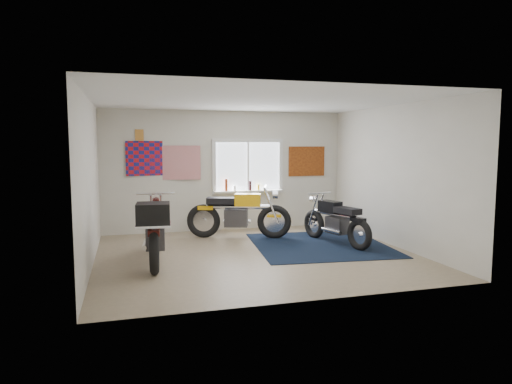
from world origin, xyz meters
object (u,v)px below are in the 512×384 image
object	(u,v)px
yellow_triumph	(238,215)
maroon_tourer	(155,230)
black_chrome_bike	(336,222)
navy_rug	(320,245)

from	to	relation	value
yellow_triumph	maroon_tourer	xyz separation A→B (m)	(-1.80, -1.71, 0.09)
black_chrome_bike	navy_rug	bearing A→B (deg)	79.81
yellow_triumph	navy_rug	bearing A→B (deg)	-20.00
yellow_triumph	black_chrome_bike	size ratio (longest dim) A/B	1.13
black_chrome_bike	maroon_tourer	xyz separation A→B (m)	(-3.51, -0.63, 0.15)
yellow_triumph	black_chrome_bike	xyz separation A→B (m)	(1.71, -1.08, -0.05)
navy_rug	black_chrome_bike	xyz separation A→B (m)	(0.35, 0.04, 0.43)
yellow_triumph	maroon_tourer	distance (m)	2.48
navy_rug	yellow_triumph	xyz separation A→B (m)	(-1.36, 1.11, 0.48)
navy_rug	yellow_triumph	world-z (taller)	yellow_triumph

